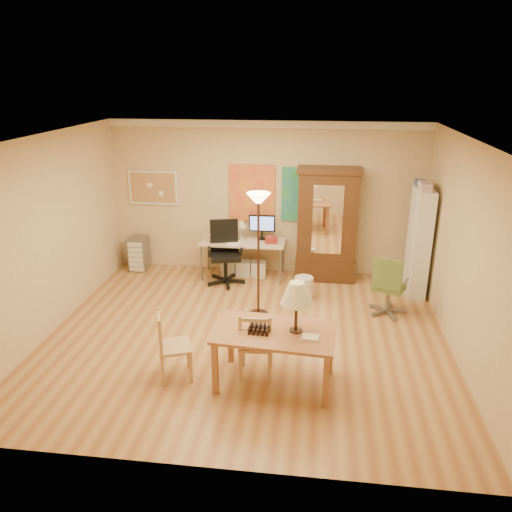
# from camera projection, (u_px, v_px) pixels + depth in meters

# --- Properties ---
(floor) EXTENTS (5.50, 5.50, 0.00)m
(floor) POSITION_uv_depth(u_px,v_px,m) (246.00, 335.00, 6.96)
(floor) COLOR #9A6036
(floor) RESTS_ON ground
(crown_molding) EXTENTS (5.50, 0.08, 0.12)m
(crown_molding) POSITION_uv_depth(u_px,v_px,m) (267.00, 124.00, 8.34)
(crown_molding) COLOR white
(crown_molding) RESTS_ON floor
(corkboard) EXTENTS (0.90, 0.04, 0.62)m
(corkboard) POSITION_uv_depth(u_px,v_px,m) (153.00, 188.00, 8.98)
(corkboard) COLOR tan
(corkboard) RESTS_ON floor
(art_panel_left) EXTENTS (0.80, 0.04, 1.00)m
(art_panel_left) POSITION_uv_depth(u_px,v_px,m) (252.00, 193.00, 8.79)
(art_panel_left) COLOR gold
(art_panel_left) RESTS_ON floor
(art_panel_right) EXTENTS (0.75, 0.04, 0.95)m
(art_panel_right) POSITION_uv_depth(u_px,v_px,m) (303.00, 195.00, 8.68)
(art_panel_right) COLOR teal
(art_panel_right) RESTS_ON floor
(dining_table) EXTENTS (1.43, 0.94, 1.29)m
(dining_table) POSITION_uv_depth(u_px,v_px,m) (283.00, 321.00, 5.63)
(dining_table) COLOR brown
(dining_table) RESTS_ON floor
(ladder_chair_back) EXTENTS (0.41, 0.40, 0.85)m
(ladder_chair_back) POSITION_uv_depth(u_px,v_px,m) (256.00, 346.00, 5.92)
(ladder_chair_back) COLOR tan
(ladder_chair_back) RESTS_ON floor
(ladder_chair_left) EXTENTS (0.49, 0.50, 0.85)m
(ladder_chair_left) POSITION_uv_depth(u_px,v_px,m) (173.00, 347.00, 5.90)
(ladder_chair_left) COLOR tan
(ladder_chair_left) RESTS_ON floor
(torchiere_lamp) EXTENTS (0.34, 0.34, 1.88)m
(torchiere_lamp) POSITION_uv_depth(u_px,v_px,m) (258.00, 219.00, 7.04)
(torchiere_lamp) COLOR #3D2218
(torchiere_lamp) RESTS_ON floor
(computer_desk) EXTENTS (1.48, 0.65, 1.12)m
(computer_desk) POSITION_uv_depth(u_px,v_px,m) (245.00, 254.00, 8.87)
(computer_desk) COLOR tan
(computer_desk) RESTS_ON floor
(office_chair_black) EXTENTS (0.67, 0.67, 1.09)m
(office_chair_black) POSITION_uv_depth(u_px,v_px,m) (225.00, 267.00, 8.63)
(office_chair_black) COLOR black
(office_chair_black) RESTS_ON floor
(office_chair_green) EXTENTS (0.58, 0.58, 0.95)m
(office_chair_green) POSITION_uv_depth(u_px,v_px,m) (387.00, 299.00, 7.49)
(office_chair_green) COLOR slate
(office_chair_green) RESTS_ON floor
(drawer_cart) EXTENTS (0.31, 0.37, 0.62)m
(drawer_cart) POSITION_uv_depth(u_px,v_px,m) (139.00, 253.00, 9.20)
(drawer_cart) COLOR slate
(drawer_cart) RESTS_ON floor
(armoire) EXTENTS (1.07, 0.51, 1.97)m
(armoire) POSITION_uv_depth(u_px,v_px,m) (327.00, 232.00, 8.62)
(armoire) COLOR #33200D
(armoire) RESTS_ON floor
(bookshelf) EXTENTS (0.26, 0.70, 1.76)m
(bookshelf) POSITION_uv_depth(u_px,v_px,m) (419.00, 243.00, 8.02)
(bookshelf) COLOR white
(bookshelf) RESTS_ON floor
(wastebin) EXTENTS (0.30, 0.30, 0.38)m
(wastebin) POSITION_uv_depth(u_px,v_px,m) (304.00, 288.00, 8.03)
(wastebin) COLOR silver
(wastebin) RESTS_ON floor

